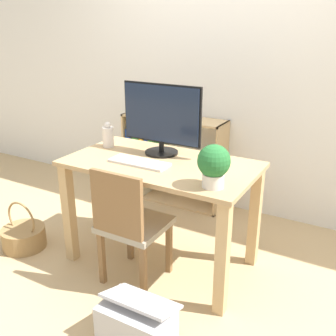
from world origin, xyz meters
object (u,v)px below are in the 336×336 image
at_px(monitor, 162,117).
at_px(storage_box, 137,324).
at_px(potted_plant, 214,164).
at_px(basket, 24,236).
at_px(chair, 129,223).
at_px(vase, 108,136).
at_px(bookshelf, 157,158).
at_px(keyboard, 139,162).

xyz_separation_m(monitor, storage_box, (0.38, -0.91, -0.90)).
height_order(potted_plant, basket, potted_plant).
bearing_deg(storage_box, chair, 127.85).
xyz_separation_m(vase, chair, (0.47, -0.42, -0.40)).
bearing_deg(vase, storage_box, -46.69).
distance_m(vase, chair, 0.74).
distance_m(potted_plant, chair, 0.70).
bearing_deg(storage_box, vase, 133.31).
height_order(potted_plant, bookshelf, potted_plant).
bearing_deg(monitor, vase, -172.17).
relative_size(keyboard, basket, 1.08).
height_order(monitor, potted_plant, monitor).
relative_size(monitor, potted_plant, 2.39).
distance_m(monitor, storage_box, 1.33).
bearing_deg(potted_plant, bookshelf, 132.86).
bearing_deg(keyboard, monitor, 85.34).
bearing_deg(keyboard, potted_plant, -11.50).
bearing_deg(potted_plant, monitor, 146.07).
xyz_separation_m(monitor, vase, (-0.43, -0.06, -0.18)).
xyz_separation_m(bookshelf, basket, (-0.41, -1.31, -0.31)).
relative_size(bookshelf, basket, 2.58).
bearing_deg(bookshelf, monitor, -56.50).
distance_m(keyboard, chair, 0.40).
bearing_deg(chair, monitor, 99.96).
distance_m(monitor, basket, 1.42).
bearing_deg(monitor, potted_plant, -33.93).
bearing_deg(potted_plant, vase, 162.19).
xyz_separation_m(potted_plant, storage_box, (-0.18, -0.54, -0.77)).
bearing_deg(potted_plant, basket, -174.14).
distance_m(keyboard, potted_plant, 0.60).
bearing_deg(chair, storage_box, -46.98).
xyz_separation_m(potted_plant, chair, (-0.52, -0.10, -0.46)).
bearing_deg(storage_box, bookshelf, 117.86).
height_order(bookshelf, basket, bookshelf).
height_order(vase, potted_plant, potted_plant).
bearing_deg(keyboard, basket, -163.48).
bearing_deg(monitor, basket, -150.51).
height_order(monitor, vase, monitor).
height_order(potted_plant, storage_box, potted_plant).
distance_m(keyboard, storage_box, 1.00).
relative_size(basket, storage_box, 0.98).
bearing_deg(basket, monitor, 29.49).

